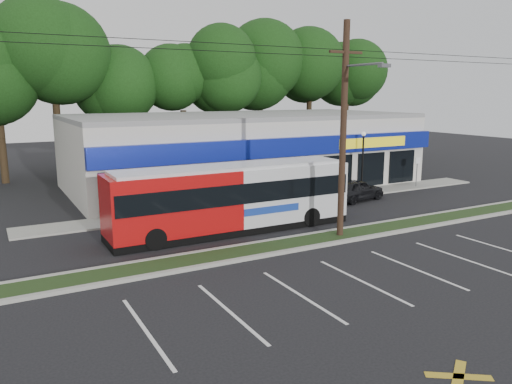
{
  "coord_description": "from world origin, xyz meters",
  "views": [
    {
      "loc": [
        -11.66,
        -17.3,
        6.78
      ],
      "look_at": [
        0.6,
        5.0,
        1.75
      ],
      "focal_mm": 35.0,
      "sensor_mm": 36.0,
      "label": 1
    }
  ],
  "objects_px": {
    "utility_pole": "(342,124)",
    "pedestrian_a": "(266,195)",
    "lamp_post": "(363,155)",
    "metrobus": "(232,196)",
    "sign_post": "(417,167)",
    "pedestrian_b": "(322,188)",
    "car_dark": "(356,190)"
  },
  "relations": [
    {
      "from": "utility_pole",
      "to": "pedestrian_a",
      "type": "distance_m",
      "value": 8.03
    },
    {
      "from": "lamp_post",
      "to": "metrobus",
      "type": "distance_m",
      "value": 12.81
    },
    {
      "from": "sign_post",
      "to": "metrobus",
      "type": "relative_size",
      "value": 0.18
    },
    {
      "from": "sign_post",
      "to": "metrobus",
      "type": "height_order",
      "value": "metrobus"
    },
    {
      "from": "pedestrian_a",
      "to": "pedestrian_b",
      "type": "distance_m",
      "value": 4.82
    },
    {
      "from": "lamp_post",
      "to": "car_dark",
      "type": "xyz_separation_m",
      "value": [
        -1.91,
        -1.65,
        -1.96
      ]
    },
    {
      "from": "utility_pole",
      "to": "lamp_post",
      "type": "relative_size",
      "value": 11.76
    },
    {
      "from": "lamp_post",
      "to": "utility_pole",
      "type": "bearing_deg",
      "value": -136.05
    },
    {
      "from": "car_dark",
      "to": "sign_post",
      "type": "bearing_deg",
      "value": -89.07
    },
    {
      "from": "sign_post",
      "to": "pedestrian_a",
      "type": "xyz_separation_m",
      "value": [
        -13.31,
        -0.98,
        -0.61
      ]
    },
    {
      "from": "car_dark",
      "to": "pedestrian_b",
      "type": "xyz_separation_m",
      "value": [
        -1.67,
        1.35,
        0.04
      ]
    },
    {
      "from": "lamp_post",
      "to": "pedestrian_a",
      "type": "distance_m",
      "value": 8.57
    },
    {
      "from": "utility_pole",
      "to": "sign_post",
      "type": "xyz_separation_m",
      "value": [
        13.17,
        7.65,
        -3.86
      ]
    },
    {
      "from": "metrobus",
      "to": "sign_post",
      "type": "bearing_deg",
      "value": 13.62
    },
    {
      "from": "lamp_post",
      "to": "pedestrian_a",
      "type": "bearing_deg",
      "value": -171.75
    },
    {
      "from": "lamp_post",
      "to": "car_dark",
      "type": "relative_size",
      "value": 1.01
    },
    {
      "from": "pedestrian_a",
      "to": "sign_post",
      "type": "bearing_deg",
      "value": 174.34
    },
    {
      "from": "pedestrian_a",
      "to": "pedestrian_b",
      "type": "relative_size",
      "value": 1.26
    },
    {
      "from": "lamp_post",
      "to": "metrobus",
      "type": "relative_size",
      "value": 0.34
    },
    {
      "from": "utility_pole",
      "to": "lamp_post",
      "type": "bearing_deg",
      "value": 43.95
    },
    {
      "from": "utility_pole",
      "to": "metrobus",
      "type": "bearing_deg",
      "value": 137.21
    },
    {
      "from": "sign_post",
      "to": "metrobus",
      "type": "distance_m",
      "value": 17.51
    },
    {
      "from": "car_dark",
      "to": "pedestrian_b",
      "type": "distance_m",
      "value": 2.15
    },
    {
      "from": "utility_pole",
      "to": "car_dark",
      "type": "relative_size",
      "value": 11.91
    },
    {
      "from": "metrobus",
      "to": "pedestrian_a",
      "type": "distance_m",
      "value": 4.91
    },
    {
      "from": "sign_post",
      "to": "metrobus",
      "type": "xyz_separation_m",
      "value": [
        -17.03,
        -4.08,
        0.21
      ]
    },
    {
      "from": "lamp_post",
      "to": "metrobus",
      "type": "xyz_separation_m",
      "value": [
        -12.03,
        -4.3,
        -0.9
      ]
    },
    {
      "from": "sign_post",
      "to": "pedestrian_a",
      "type": "bearing_deg",
      "value": -175.79
    },
    {
      "from": "pedestrian_b",
      "to": "sign_post",
      "type": "bearing_deg",
      "value": -149.68
    },
    {
      "from": "metrobus",
      "to": "pedestrian_b",
      "type": "xyz_separation_m",
      "value": [
        8.45,
        4.0,
        -1.02
      ]
    },
    {
      "from": "utility_pole",
      "to": "car_dark",
      "type": "height_order",
      "value": "utility_pole"
    },
    {
      "from": "sign_post",
      "to": "lamp_post",
      "type": "bearing_deg",
      "value": 177.42
    }
  ]
}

